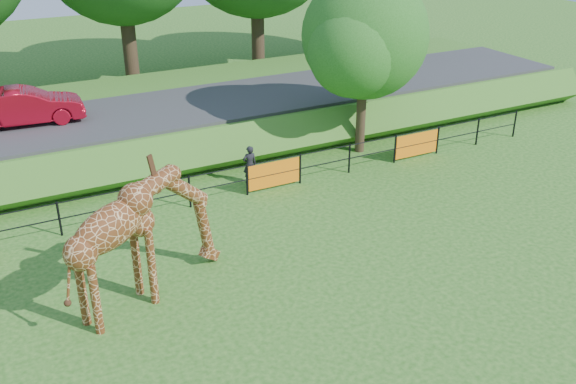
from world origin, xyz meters
name	(u,v)px	position (x,y,z in m)	size (l,w,h in m)	color
ground	(314,351)	(0.00, 0.00, 0.00)	(90.00, 90.00, 0.00)	#215816
giraffe	(146,238)	(-2.54, 3.77, 1.64)	(4.58, 0.84, 3.27)	#5B2D12
perimeter_fence	(190,192)	(0.00, 8.00, 0.55)	(28.07, 0.10, 1.10)	black
embankment	(127,120)	(0.00, 15.50, 0.65)	(40.00, 9.00, 1.30)	#215816
road	(136,114)	(0.00, 14.00, 1.36)	(40.00, 5.00, 0.12)	#303033
car_red	(25,106)	(-3.86, 14.54, 2.09)	(1.42, 4.07, 1.34)	#A50B1D
visitor	(250,165)	(2.48, 8.85, 0.68)	(0.50, 0.33, 1.36)	black
tree_east	(367,40)	(7.60, 9.63, 4.28)	(5.40, 4.71, 6.76)	black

